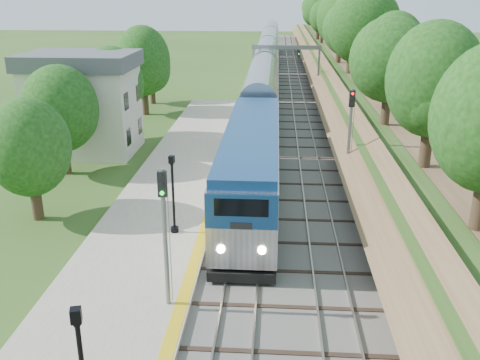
# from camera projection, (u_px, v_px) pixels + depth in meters

# --- Properties ---
(trackbed) EXTENTS (9.50, 170.00, 0.28)m
(trackbed) POSITION_uv_depth(u_px,v_px,m) (281.00, 89.00, 71.22)
(trackbed) COLOR #4C4944
(trackbed) RESTS_ON ground
(platform) EXTENTS (6.40, 68.00, 0.38)m
(platform) POSITION_uv_depth(u_px,v_px,m) (157.00, 222.00, 30.34)
(platform) COLOR gray
(platform) RESTS_ON ground
(yellow_stripe) EXTENTS (0.55, 68.00, 0.01)m
(yellow_stripe) POSITION_uv_depth(u_px,v_px,m) (207.00, 220.00, 30.09)
(yellow_stripe) COLOR gold
(yellow_stripe) RESTS_ON platform
(embankment) EXTENTS (10.64, 170.00, 11.70)m
(embankment) POSITION_uv_depth(u_px,v_px,m) (345.00, 75.00, 70.05)
(embankment) COLOR brown
(embankment) RESTS_ON ground
(station_building) EXTENTS (8.60, 6.60, 8.00)m
(station_building) POSITION_uv_depth(u_px,v_px,m) (84.00, 102.00, 42.71)
(station_building) COLOR silver
(station_building) RESTS_ON ground
(signal_gantry) EXTENTS (8.40, 0.38, 6.20)m
(signal_gantry) POSITION_uv_depth(u_px,v_px,m) (286.00, 57.00, 64.87)
(signal_gantry) COLOR slate
(signal_gantry) RESTS_ON ground
(trees_behind_platform) EXTENTS (7.82, 53.32, 7.21)m
(trees_behind_platform) POSITION_uv_depth(u_px,v_px,m) (76.00, 126.00, 33.62)
(trees_behind_platform) COLOR #332316
(trees_behind_platform) RESTS_ON ground
(train) EXTENTS (3.20, 106.46, 4.71)m
(train) POSITION_uv_depth(u_px,v_px,m) (266.00, 69.00, 72.18)
(train) COLOR black
(train) RESTS_ON trackbed
(lamppost_far) EXTENTS (0.42, 0.42, 4.27)m
(lamppost_far) POSITION_uv_depth(u_px,v_px,m) (173.00, 199.00, 28.06)
(lamppost_far) COLOR black
(lamppost_far) RESTS_ON platform
(signal_platform) EXTENTS (0.35, 0.27, 5.91)m
(signal_platform) POSITION_uv_depth(u_px,v_px,m) (164.00, 224.00, 20.98)
(signal_platform) COLOR slate
(signal_platform) RESTS_ON platform
(signal_farside) EXTENTS (0.36, 0.29, 6.62)m
(signal_farside) POSITION_uv_depth(u_px,v_px,m) (350.00, 128.00, 34.59)
(signal_farside) COLOR slate
(signal_farside) RESTS_ON ground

